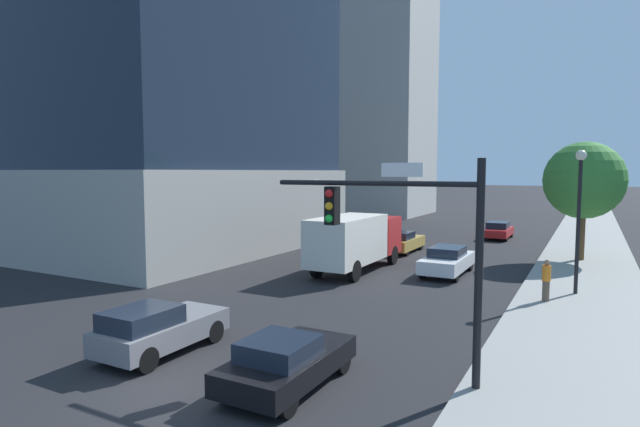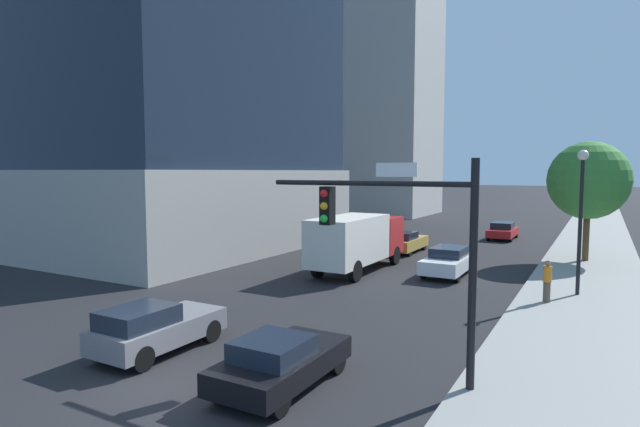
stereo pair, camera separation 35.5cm
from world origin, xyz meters
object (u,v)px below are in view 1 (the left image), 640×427
street_lamp (579,201)px  car_gold (401,242)px  traffic_light_pole (404,228)px  street_tree (584,180)px  car_black (286,361)px  box_truck (355,239)px  car_gray (158,328)px  construction_building (369,77)px  pedestrian_orange_shirt (546,280)px  car_white (447,260)px  car_red (498,230)px

street_lamp → car_gold: (-10.71, 8.10, -3.45)m
traffic_light_pole → street_tree: bearing=80.1°
traffic_light_pole → car_black: size_ratio=1.39×
traffic_light_pole → street_lamp: size_ratio=0.92×
street_lamp → box_truck: street_lamp is taller
car_gray → car_gold: size_ratio=0.92×
construction_building → car_black: size_ratio=9.86×
construction_building → car_gray: size_ratio=9.93×
street_tree → pedestrian_orange_shirt: street_tree is taller
car_white → pedestrian_orange_shirt: 6.53m
box_truck → pedestrian_orange_shirt: (9.68, -2.63, -0.75)m
car_red → street_lamp: bearing=-71.5°
construction_building → car_black: construction_building is taller
car_black → car_white: (-0.00, 15.86, 0.08)m
pedestrian_orange_shirt → car_white: bearing=140.9°
street_lamp → car_gray: (-10.71, -13.54, -3.39)m
car_gold → street_tree: bearing=7.9°
car_gold → car_white: bearing=-52.3°
car_gray → box_truck: bearing=90.0°
car_gray → car_red: bearing=81.7°
car_red → box_truck: (-4.61, -17.63, 1.08)m
street_tree → car_gray: (-10.73, -23.12, -4.11)m
car_gold → street_lamp: bearing=-37.1°
construction_building → car_gray: 55.02m
street_tree → car_gray: 25.82m
traffic_light_pole → car_red: size_ratio=1.33×
car_white → car_gold: 7.55m
construction_building → traffic_light_pole: (21.55, -48.69, -13.50)m
car_gray → box_truck: size_ratio=0.51×
street_tree → car_gray: size_ratio=1.73×
construction_building → car_red: construction_building is taller
car_red → pedestrian_orange_shirt: (5.07, -20.25, 0.33)m
street_tree → pedestrian_orange_shirt: 12.25m
car_red → pedestrian_orange_shirt: size_ratio=2.53×
street_tree → car_gray: street_tree is taller
car_black → box_truck: size_ratio=0.52×
car_white → pedestrian_orange_shirt: (5.07, -4.12, 0.26)m
car_black → pedestrian_orange_shirt: size_ratio=2.41×
car_red → traffic_light_pole: bearing=-85.5°
construction_building → street_lamp: 46.61m
car_black → car_red: (0.00, 31.99, 0.01)m
car_black → car_gray: 4.62m
car_white → street_lamp: bearing=-19.2°
pedestrian_orange_shirt → construction_building: bearing=122.0°
street_tree → car_black: street_tree is taller
construction_building → car_white: (19.17, -34.71, -16.70)m
traffic_light_pole → street_tree: size_ratio=0.81×
street_lamp → traffic_light_pole: bearing=-107.4°
street_tree → box_truck: (-10.73, -8.95, -3.11)m
street_lamp → box_truck: 10.99m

